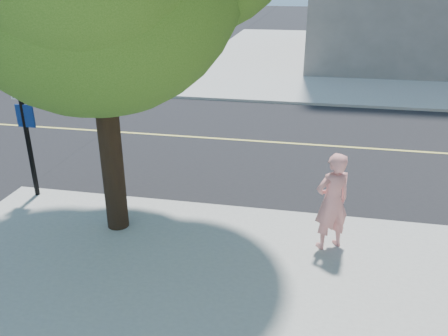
# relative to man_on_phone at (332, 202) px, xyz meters

# --- Properties ---
(ground) EXTENTS (140.00, 140.00, 0.00)m
(ground) POSITION_rel_man_on_phone_xyz_m (-5.99, 1.21, -1.03)
(ground) COLOR black
(ground) RESTS_ON ground
(road_ew) EXTENTS (140.00, 9.00, 0.01)m
(road_ew) POSITION_rel_man_on_phone_xyz_m (-5.99, 5.71, -1.02)
(road_ew) COLOR black
(road_ew) RESTS_ON ground
(man_on_phone) EXTENTS (0.79, 0.71, 1.82)m
(man_on_phone) POSITION_rel_man_on_phone_xyz_m (0.00, 0.00, 0.00)
(man_on_phone) COLOR pink
(man_on_phone) RESTS_ON sidewalk_se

